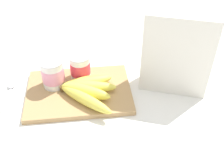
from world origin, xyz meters
TOP-DOWN VIEW (x-y plane):
  - ground_plane at (0.00, 0.00)m, footprint 2.40×2.40m
  - cutting_board at (0.00, 0.00)m, footprint 0.32×0.22m
  - cereal_box at (0.29, 0.00)m, footprint 0.21×0.13m
  - yogurt_cup_front at (-0.07, 0.03)m, footprint 0.07×0.07m
  - yogurt_cup_back at (0.01, 0.06)m, footprint 0.07×0.07m
  - banana_bunch at (0.02, -0.02)m, footprint 0.18×0.19m
  - spoon at (-0.22, 0.03)m, footprint 0.03×0.13m

SIDE VIEW (x-z plane):
  - ground_plane at x=0.00m, z-range 0.00..0.00m
  - spoon at x=-0.22m, z-range 0.00..0.01m
  - cutting_board at x=0.00m, z-range 0.00..0.02m
  - banana_bunch at x=0.02m, z-range 0.01..0.05m
  - yogurt_cup_back at x=0.01m, z-range 0.02..0.10m
  - yogurt_cup_front at x=-0.07m, z-range 0.02..0.11m
  - cereal_box at x=0.29m, z-range 0.00..0.26m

